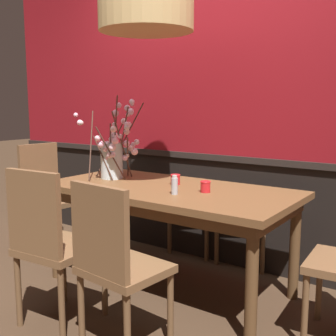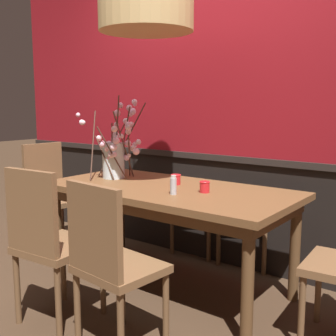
% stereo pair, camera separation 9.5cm
% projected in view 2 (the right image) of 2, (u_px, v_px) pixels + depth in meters
% --- Properties ---
extents(ground_plane, '(24.00, 24.00, 0.00)m').
position_uv_depth(ground_plane, '(168.00, 286.00, 3.06)').
color(ground_plane, '#422D1E').
extents(back_wall, '(4.81, 0.14, 2.78)m').
position_uv_depth(back_wall, '(221.00, 96.00, 3.41)').
color(back_wall, black).
rests_on(back_wall, ground).
extents(dining_table, '(1.78, 0.88, 0.74)m').
position_uv_depth(dining_table, '(168.00, 199.00, 2.96)').
color(dining_table, brown).
rests_on(dining_table, ground).
extents(chair_near_side_right, '(0.45, 0.42, 0.93)m').
position_uv_depth(chair_near_side_right, '(110.00, 259.00, 2.19)').
color(chair_near_side_right, brown).
rests_on(chair_near_side_right, ground).
extents(chair_head_west_end, '(0.42, 0.43, 0.97)m').
position_uv_depth(chair_head_west_end, '(50.00, 192.00, 3.76)').
color(chair_head_west_end, brown).
rests_on(chair_head_west_end, ground).
extents(chair_near_side_left, '(0.44, 0.46, 0.96)m').
position_uv_depth(chair_near_side_left, '(49.00, 239.00, 2.46)').
color(chair_near_side_left, brown).
rests_on(chair_near_side_left, ground).
extents(chair_far_side_left, '(0.46, 0.44, 0.98)m').
position_uv_depth(chair_far_side_left, '(204.00, 191.00, 3.77)').
color(chair_far_side_left, brown).
rests_on(chair_far_side_left, ground).
extents(chair_far_side_right, '(0.48, 0.46, 0.95)m').
position_uv_depth(chair_far_side_right, '(254.00, 199.00, 3.50)').
color(chair_far_side_right, brown).
rests_on(chair_far_side_right, ground).
extents(vase_with_blossoms, '(0.46, 0.56, 0.64)m').
position_uv_depth(vase_with_blossoms, '(116.00, 153.00, 3.29)').
color(vase_with_blossoms, silver).
rests_on(vase_with_blossoms, dining_table).
extents(candle_holder_nearer_center, '(0.07, 0.07, 0.08)m').
position_uv_depth(candle_holder_nearer_center, '(176.00, 179.00, 3.03)').
color(candle_holder_nearer_center, red).
rests_on(candle_holder_nearer_center, dining_table).
extents(candle_holder_nearer_edge, '(0.07, 0.07, 0.08)m').
position_uv_depth(candle_holder_nearer_edge, '(205.00, 187.00, 2.76)').
color(candle_holder_nearer_edge, red).
rests_on(candle_holder_nearer_edge, dining_table).
extents(condiment_bottle, '(0.04, 0.04, 0.13)m').
position_uv_depth(condiment_bottle, '(173.00, 185.00, 2.70)').
color(condiment_bottle, '#ADADB2').
rests_on(condiment_bottle, dining_table).
extents(pendant_lamp, '(0.63, 0.63, 0.99)m').
position_uv_depth(pendant_lamp, '(146.00, 9.00, 2.76)').
color(pendant_lamp, tan).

